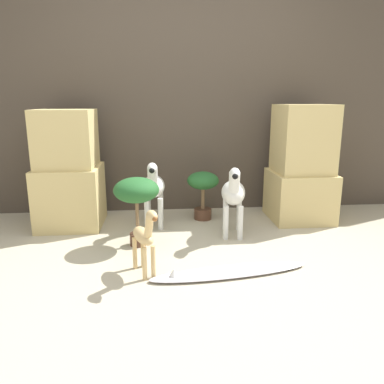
# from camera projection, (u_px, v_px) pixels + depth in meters

# --- Properties ---
(ground_plane) EXTENTS (14.00, 14.00, 0.00)m
(ground_plane) POSITION_uv_depth(u_px,v_px,m) (202.00, 277.00, 2.59)
(ground_plane) COLOR #B2A88E
(wall_back) EXTENTS (6.40, 0.08, 2.20)m
(wall_back) POSITION_uv_depth(u_px,v_px,m) (184.00, 109.00, 3.97)
(wall_back) COLOR #473D33
(wall_back) RESTS_ON ground_plane
(rock_pillar_left) EXTENTS (0.59, 0.59, 1.11)m
(rock_pillar_left) POSITION_uv_depth(u_px,v_px,m) (69.00, 173.00, 3.54)
(rock_pillar_left) COLOR #D1B775
(rock_pillar_left) RESTS_ON ground_plane
(rock_pillar_right) EXTENTS (0.59, 0.59, 1.15)m
(rock_pillar_right) POSITION_uv_depth(u_px,v_px,m) (301.00, 167.00, 3.73)
(rock_pillar_right) COLOR #D1B775
(rock_pillar_right) RESTS_ON ground_plane
(zebra_right) EXTENTS (0.26, 0.49, 0.65)m
(zebra_right) POSITION_uv_depth(u_px,v_px,m) (233.00, 194.00, 3.29)
(zebra_right) COLOR silver
(zebra_right) RESTS_ON ground_plane
(zebra_left) EXTENTS (0.22, 0.48, 0.65)m
(zebra_left) POSITION_uv_depth(u_px,v_px,m) (154.00, 187.00, 3.53)
(zebra_left) COLOR silver
(zebra_left) RESTS_ON ground_plane
(giraffe_figurine) EXTENTS (0.22, 0.39, 0.51)m
(giraffe_figurine) POSITION_uv_depth(u_px,v_px,m) (145.00, 237.00, 2.55)
(giraffe_figurine) COLOR tan
(giraffe_figurine) RESTS_ON ground_plane
(potted_palm_front) EXTENTS (0.32, 0.32, 0.49)m
(potted_palm_front) POSITION_uv_depth(u_px,v_px,m) (203.00, 186.00, 3.76)
(potted_palm_front) COLOR #513323
(potted_palm_front) RESTS_ON ground_plane
(potted_palm_back) EXTENTS (0.37, 0.37, 0.58)m
(potted_palm_back) POSITION_uv_depth(u_px,v_px,m) (136.00, 194.00, 3.04)
(potted_palm_back) COLOR #513323
(potted_palm_back) RESTS_ON ground_plane
(surfboard) EXTENTS (1.16, 0.37, 0.08)m
(surfboard) POSITION_uv_depth(u_px,v_px,m) (229.00, 272.00, 2.62)
(surfboard) COLOR silver
(surfboard) RESTS_ON ground_plane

